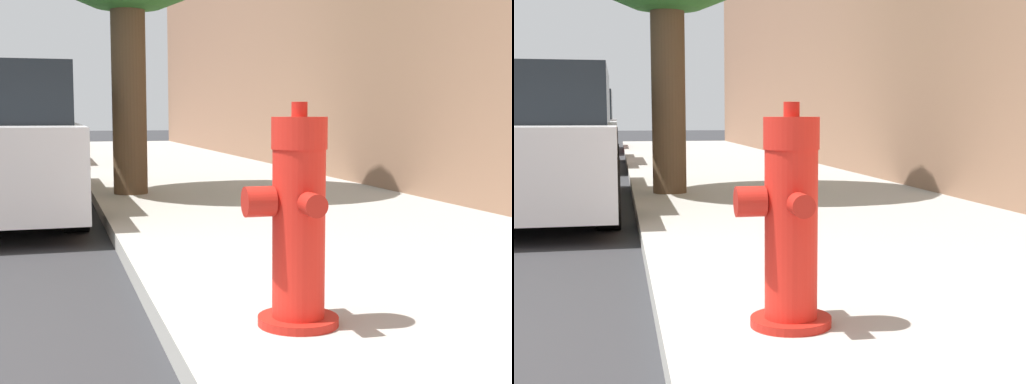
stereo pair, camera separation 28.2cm
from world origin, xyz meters
TOP-DOWN VIEW (x-y plane):
  - fire_hydrant at (2.21, 0.17)m, footprint 0.38×0.40m
  - parked_car_mid at (0.65, 10.70)m, footprint 1.82×4.06m
  - parked_car_far at (0.39, 16.50)m, footprint 1.87×4.56m

SIDE VIEW (x-z plane):
  - fire_hydrant at x=2.21m, z-range 0.08..0.97m
  - parked_car_mid at x=0.65m, z-range -0.01..1.36m
  - parked_car_far at x=0.39m, z-range -0.02..1.40m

